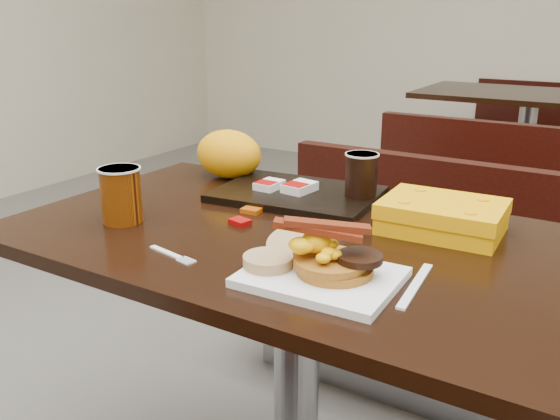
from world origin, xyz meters
The scene contains 23 objects.
table_near centered at (0.00, 0.00, 0.38)m, with size 1.20×0.70×0.75m, color black, non-canonical shape.
bench_near_n centered at (0.00, 0.70, 0.36)m, with size 1.00×0.46×0.72m, color black, non-canonical shape.
table_far centered at (0.00, 2.60, 0.38)m, with size 1.20×0.70×0.75m, color black, non-canonical shape.
bench_far_s centered at (0.00, 1.90, 0.36)m, with size 1.00×0.46×0.72m, color black, non-canonical shape.
bench_far_n centered at (0.00, 3.30, 0.36)m, with size 1.00×0.46×0.72m, color black, non-canonical shape.
platter centered at (0.15, -0.18, 0.76)m, with size 0.25×0.20×0.01m, color white.
pancake_stack centered at (0.16, -0.16, 0.78)m, with size 0.13×0.13×0.03m, color #A86D1C.
sausage_patty centered at (0.20, -0.15, 0.80)m, with size 0.08×0.08×0.01m, color black.
scrambled_eggs centered at (0.13, -0.17, 0.81)m, with size 0.09×0.07×0.04m, color #FFB405.
bacon_strips centered at (0.14, -0.18, 0.84)m, with size 0.15×0.06×0.01m, color #470E05, non-canonical shape.
muffin_bottom centered at (0.05, -0.20, 0.77)m, with size 0.09×0.09×0.02m, color tan.
muffin_top centered at (0.06, -0.13, 0.79)m, with size 0.09×0.09×0.02m, color tan.
coffee_cup_near centered at (-0.36, -0.13, 0.81)m, with size 0.08×0.08×0.12m, color #8F3C05.
fork centered at (-0.16, -0.22, 0.75)m, with size 0.12×0.02×0.00m, color white, non-canonical shape.
knife centered at (0.29, -0.11, 0.75)m, with size 0.18×0.02×0.00m, color white.
condiment_syrup centered at (-0.16, 0.06, 0.76)m, with size 0.04×0.03×0.01m, color #A64007.
condiment_ketchup centered at (-0.13, -0.01, 0.76)m, with size 0.04×0.03×0.01m, color #8C0504.
tray centered at (-0.13, 0.22, 0.76)m, with size 0.38×0.27×0.02m, color black.
hashbrown_sleeve_left centered at (-0.19, 0.19, 0.78)m, with size 0.05×0.07×0.02m, color silver.
hashbrown_sleeve_right centered at (-0.12, 0.21, 0.78)m, with size 0.06×0.08×0.02m, color silver.
coffee_cup_far centered at (0.02, 0.26, 0.82)m, with size 0.07×0.07×0.10m, color black.
clamshell centered at (0.24, 0.17, 0.78)m, with size 0.24×0.18×0.06m, color #ED9D03.
paper_bag centered at (-0.38, 0.28, 0.82)m, with size 0.19×0.14×0.13m, color orange.
Camera 1 is at (0.56, -0.99, 1.18)m, focal length 38.42 mm.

